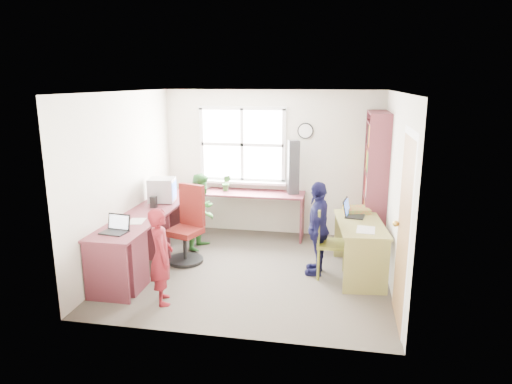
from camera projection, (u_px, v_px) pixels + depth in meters
room at (255, 183)px, 6.07m from camera, size 3.64×3.44×2.44m
l_desk at (153, 240)px, 6.12m from camera, size 2.38×2.95×0.75m
right_desk at (360, 237)px, 6.03m from camera, size 0.71×1.31×0.73m
bookshelf at (375, 185)px, 6.87m from camera, size 0.30×1.02×2.10m
swivel_chair at (188, 229)px, 6.52m from camera, size 0.65×0.65×1.10m
wooden_chair at (327, 239)px, 5.99m from camera, size 0.43×0.43×0.94m
crt_monitor at (162, 190)px, 6.86m from camera, size 0.42×0.39×0.37m
laptop_left at (116, 228)px, 5.52m from camera, size 0.33×0.29×0.21m
laptop_right at (352, 212)px, 6.27m from camera, size 0.33×0.38×0.23m
speaker_a at (154, 202)px, 6.58m from camera, size 0.08×0.08×0.17m
speaker_b at (167, 193)px, 7.09m from camera, size 0.09×0.09×0.17m
cd_tower at (293, 167)px, 7.31m from camera, size 0.21×0.20×0.87m
game_box at (356, 210)px, 6.45m from camera, size 0.40×0.40×0.07m
paper_a at (137, 221)px, 5.95m from camera, size 0.24×0.31×0.00m
paper_b at (366, 230)px, 5.68m from camera, size 0.25×0.33×0.00m
potted_plant at (226, 183)px, 7.55m from camera, size 0.16×0.13×0.27m
person_red at (161, 256)px, 5.24m from camera, size 0.43×0.49×1.14m
person_green at (202, 211)px, 7.01m from camera, size 0.54×0.64×1.17m
person_navy at (318, 228)px, 6.05m from camera, size 0.34×0.75×1.27m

